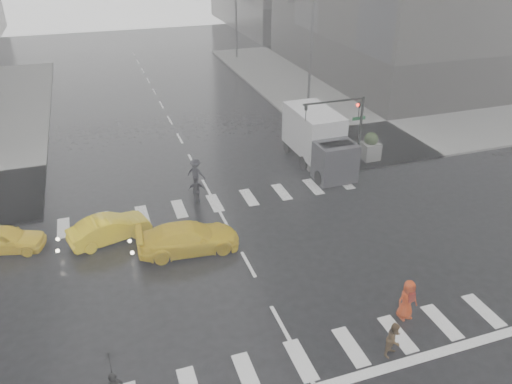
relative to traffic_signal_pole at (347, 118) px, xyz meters
name	(u,v)px	position (x,y,z in m)	size (l,w,h in m)	color
ground	(248,264)	(-9.01, -8.01, -3.22)	(120.00, 120.00, 0.00)	black
sidewalk_ne	(400,103)	(10.49, 9.49, -3.14)	(35.00, 35.00, 0.15)	slate
road_markings	(248,264)	(-9.01, -8.01, -3.21)	(18.00, 48.00, 0.01)	silver
traffic_signal_pole	(347,118)	(0.00, 0.00, 0.00)	(4.45, 0.42, 4.50)	black
street_lamp_near	(309,52)	(1.86, 9.99, 1.73)	(2.15, 0.22, 9.00)	#59595B
street_lamp_far	(235,13)	(1.86, 29.99, 1.73)	(2.15, 0.22, 9.00)	#59595B
planter_west	(314,155)	(-2.01, 0.19, -2.23)	(1.10, 1.10, 1.80)	slate
planter_mid	(343,151)	(-0.01, 0.19, -2.23)	(1.10, 1.10, 1.80)	slate
planter_east	(370,147)	(1.99, 0.19, -2.23)	(1.10, 1.10, 1.80)	slate
pedestrian_black	(112,371)	(-15.33, -13.93, -1.54)	(1.21, 1.22, 2.43)	black
pedestrian_brown	(394,339)	(-5.76, -14.78, -2.51)	(0.69, 0.54, 1.42)	#4E361C
pedestrian_orange	(407,300)	(-4.23, -13.28, -2.34)	(0.86, 0.57, 1.74)	red
pedestrian_far_a	(197,190)	(-9.93, -1.67, -2.42)	(0.93, 0.57, 1.60)	black
pedestrian_far_b	(196,173)	(-9.52, 0.27, -2.33)	(1.15, 0.64, 1.78)	black
taxi_front	(4,239)	(-19.54, -3.19, -2.60)	(1.46, 3.64, 1.24)	yellow
taxi_mid	(109,229)	(-14.78, -3.89, -2.57)	(1.36, 3.90, 1.28)	yellow
taxi_rear	(188,238)	(-11.31, -6.01, -2.53)	(1.94, 4.21, 1.38)	yellow
box_truck	(319,139)	(-1.51, 0.66, -1.40)	(2.40, 6.40, 3.40)	silver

